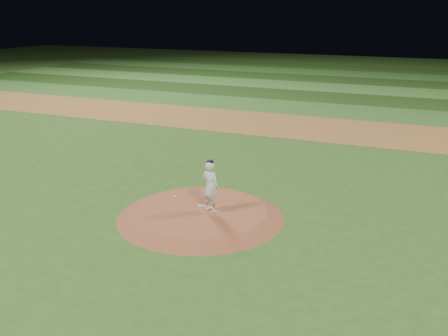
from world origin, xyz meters
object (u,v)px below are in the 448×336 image
Objects in this scene: pitchers_mound at (201,213)px; pitcher_on_mound at (210,186)px; rosin_bag at (175,196)px; pitching_rubber at (206,207)px.

pitchers_mound is 1.06m from pitcher_on_mound.
rosin_bag is 0.06× the size of pitcher_on_mound.
pitcher_on_mound is at bearing -22.15° from rosin_bag.
rosin_bag reaches higher than pitchers_mound.
pitcher_on_mound is at bearing -43.07° from pitching_rubber.
pitching_rubber is at bearing -15.89° from rosin_bag.
pitchers_mound is at bearing 179.53° from pitcher_on_mound.
pitchers_mound is 3.11× the size of pitcher_on_mound.
pitching_rubber is 1.45m from rosin_bag.
pitcher_on_mound is (1.68, -0.68, 0.84)m from rosin_bag.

